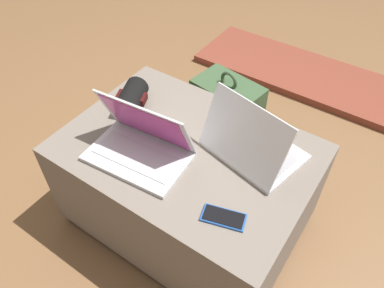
# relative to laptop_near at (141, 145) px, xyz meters

# --- Properties ---
(ground_plane) EXTENTS (14.00, 14.00, 0.00)m
(ground_plane) POSITION_rel_laptop_near_xyz_m (0.12, 0.12, -0.51)
(ground_plane) COLOR brown
(ottoman) EXTENTS (0.92, 0.65, 0.47)m
(ottoman) POSITION_rel_laptop_near_xyz_m (0.12, 0.12, -0.28)
(ottoman) COLOR #3D3832
(ottoman) RESTS_ON ground_plane
(laptop_near) EXTENTS (0.37, 0.26, 0.22)m
(laptop_near) POSITION_rel_laptop_near_xyz_m (0.00, 0.00, 0.00)
(laptop_near) COLOR silver
(laptop_near) RESTS_ON ottoman
(laptop_far) EXTENTS (0.37, 0.31, 0.24)m
(laptop_far) POSITION_rel_laptop_near_xyz_m (0.32, 0.21, 0.00)
(laptop_far) COLOR silver
(laptop_far) RESTS_ON ottoman
(cell_phone) EXTENTS (0.15, 0.10, 0.01)m
(cell_phone) POSITION_rel_laptop_near_xyz_m (0.38, -0.07, -0.04)
(cell_phone) COLOR #1E4C9E
(cell_phone) RESTS_ON ottoman
(backpack) EXTENTS (0.34, 0.30, 0.49)m
(backpack) POSITION_rel_laptop_near_xyz_m (0.02, 0.61, -0.31)
(backpack) COLOR #385133
(backpack) RESTS_ON ground_plane
(wrist_brace) EXTENTS (0.15, 0.18, 0.09)m
(wrist_brace) POSITION_rel_laptop_near_xyz_m (-0.20, 0.18, 0.00)
(wrist_brace) COLOR black
(wrist_brace) RESTS_ON ottoman
(fireplace_hearth) EXTENTS (1.40, 0.50, 0.04)m
(fireplace_hearth) POSITION_rel_laptop_near_xyz_m (0.12, 1.45, -0.49)
(fireplace_hearth) COLOR brown
(fireplace_hearth) RESTS_ON ground_plane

